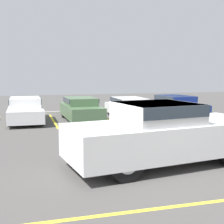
% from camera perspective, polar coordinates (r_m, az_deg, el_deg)
% --- Properties ---
extents(ground_plane, '(60.00, 60.00, 0.00)m').
position_cam_1_polar(ground_plane, '(8.51, 8.03, -10.20)').
color(ground_plane, '#4C4947').
extents(stall_stripe_c, '(0.12, 5.14, 0.01)m').
position_cam_1_polar(stall_stripe_c, '(16.97, -10.66, -1.58)').
color(stall_stripe_c, yellow).
rests_on(stall_stripe_c, ground_plane).
extents(stall_stripe_d, '(0.12, 5.14, 0.01)m').
position_cam_1_polar(stall_stripe_d, '(17.46, -1.05, -1.22)').
color(stall_stripe_d, yellow).
rests_on(stall_stripe_d, ground_plane).
extents(stall_stripe_e, '(0.12, 5.14, 0.01)m').
position_cam_1_polar(stall_stripe_e, '(18.40, 7.81, -0.86)').
color(stall_stripe_e, yellow).
rests_on(stall_stripe_e, ground_plane).
extents(stall_stripe_f, '(0.12, 5.14, 0.01)m').
position_cam_1_polar(stall_stripe_f, '(19.73, 15.63, -0.52)').
color(stall_stripe_f, yellow).
rests_on(stall_stripe_f, ground_plane).
extents(aisle_stripe_foreground, '(8.32, 0.12, 0.01)m').
position_cam_1_polar(aisle_stripe_foreground, '(6.80, 19.49, -15.02)').
color(aisle_stripe_foreground, yellow).
rests_on(aisle_stripe_foreground, ground_plane).
extents(pickup_truck, '(5.75, 2.89, 1.72)m').
position_cam_1_polar(pickup_truck, '(8.82, 9.74, -3.79)').
color(pickup_truck, white).
rests_on(pickup_truck, ground_plane).
extents(parked_sedan_b, '(1.75, 4.57, 1.26)m').
position_cam_1_polar(parked_sedan_b, '(16.94, -15.56, 0.53)').
color(parked_sedan_b, silver).
rests_on(parked_sedan_b, ground_plane).
extents(parked_sedan_c, '(1.85, 4.30, 1.22)m').
position_cam_1_polar(parked_sedan_c, '(17.03, -5.75, 0.72)').
color(parked_sedan_c, '#4C6B47').
rests_on(parked_sedan_c, ground_plane).
extents(parked_sedan_d, '(1.84, 4.55, 1.14)m').
position_cam_1_polar(parked_sedan_d, '(17.85, 3.25, 0.92)').
color(parked_sedan_d, silver).
rests_on(parked_sedan_d, ground_plane).
extents(parked_sedan_e, '(2.10, 4.57, 1.21)m').
position_cam_1_polar(parked_sedan_e, '(18.95, 11.53, 1.25)').
color(parked_sedan_e, navy).
rests_on(parked_sedan_e, ground_plane).
extents(wheel_stop_curb, '(1.94, 0.20, 0.14)m').
position_cam_1_polar(wheel_stop_curb, '(20.04, -9.37, -0.05)').
color(wheel_stop_curb, '#B7B2A8').
rests_on(wheel_stop_curb, ground_plane).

